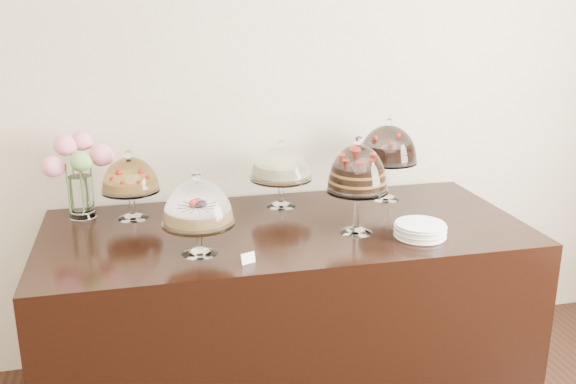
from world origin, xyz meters
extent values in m
cube|color=beige|center=(0.00, 3.00, 1.50)|extent=(5.00, 0.04, 3.00)
cube|color=black|center=(0.15, 2.45, 0.45)|extent=(2.20, 1.00, 0.90)
cone|color=white|center=(-0.27, 2.22, 0.91)|extent=(0.15, 0.15, 0.02)
cylinder|color=white|center=(-0.27, 2.22, 0.98)|extent=(0.03, 0.03, 0.10)
cylinder|color=white|center=(-0.27, 2.22, 1.03)|extent=(0.30, 0.30, 0.01)
cylinder|color=#A8854A|center=(-0.27, 2.22, 1.06)|extent=(0.24, 0.24, 0.05)
sphere|color=#B5190E|center=(-0.20, 2.24, 1.10)|extent=(0.02, 0.02, 0.02)
sphere|color=#B5190E|center=(-0.32, 2.26, 1.10)|extent=(0.02, 0.02, 0.02)
sphere|color=#B5190E|center=(-0.28, 2.15, 1.10)|extent=(0.02, 0.02, 0.02)
sphere|color=white|center=(-0.27, 2.22, 1.23)|extent=(0.04, 0.04, 0.04)
cone|color=white|center=(0.44, 2.30, 0.91)|extent=(0.15, 0.15, 0.02)
cylinder|color=white|center=(0.44, 2.30, 1.01)|extent=(0.03, 0.03, 0.17)
cylinder|color=white|center=(0.44, 2.30, 1.10)|extent=(0.27, 0.27, 0.01)
cylinder|color=black|center=(0.44, 2.30, 1.15)|extent=(0.20, 0.20, 0.10)
sphere|color=#B5190E|center=(0.49, 2.32, 1.22)|extent=(0.02, 0.02, 0.02)
sphere|color=#B5190E|center=(0.45, 2.36, 1.22)|extent=(0.02, 0.02, 0.02)
sphere|color=#B5190E|center=(0.40, 2.34, 1.22)|extent=(0.02, 0.02, 0.02)
sphere|color=#B5190E|center=(0.39, 2.29, 1.22)|extent=(0.02, 0.02, 0.02)
sphere|color=#B5190E|center=(0.43, 2.25, 1.22)|extent=(0.02, 0.02, 0.02)
sphere|color=#B5190E|center=(0.48, 2.27, 1.22)|extent=(0.02, 0.02, 0.02)
sphere|color=white|center=(0.44, 2.30, 1.32)|extent=(0.04, 0.04, 0.04)
cone|color=white|center=(0.20, 2.75, 0.91)|extent=(0.15, 0.15, 0.02)
cylinder|color=white|center=(0.20, 2.75, 0.98)|extent=(0.03, 0.03, 0.12)
cylinder|color=white|center=(0.20, 2.75, 1.05)|extent=(0.31, 0.31, 0.01)
cylinder|color=#F0E6B9|center=(0.20, 2.75, 1.08)|extent=(0.24, 0.24, 0.06)
sphere|color=white|center=(0.20, 2.75, 1.22)|extent=(0.04, 0.04, 0.04)
cone|color=white|center=(0.75, 2.74, 0.91)|extent=(0.15, 0.15, 0.02)
cylinder|color=white|center=(0.75, 2.74, 1.01)|extent=(0.03, 0.03, 0.17)
cylinder|color=white|center=(0.75, 2.74, 1.11)|extent=(0.31, 0.31, 0.01)
cylinder|color=black|center=(0.75, 2.74, 1.15)|extent=(0.24, 0.24, 0.08)
sphere|color=#B5190E|center=(0.82, 2.75, 1.20)|extent=(0.02, 0.02, 0.02)
sphere|color=#B5190E|center=(0.71, 2.78, 1.20)|extent=(0.02, 0.02, 0.02)
sphere|color=#B5190E|center=(0.74, 2.67, 1.20)|extent=(0.02, 0.02, 0.02)
sphere|color=white|center=(0.75, 2.74, 1.31)|extent=(0.04, 0.04, 0.04)
cone|color=white|center=(-0.53, 2.73, 0.91)|extent=(0.15, 0.15, 0.02)
cylinder|color=white|center=(-0.53, 2.73, 0.98)|extent=(0.03, 0.03, 0.11)
cylinder|color=white|center=(-0.53, 2.73, 1.04)|extent=(0.27, 0.27, 0.01)
cylinder|color=#AE7B33|center=(-0.53, 2.73, 1.07)|extent=(0.22, 0.22, 0.04)
sphere|color=#B5190E|center=(-0.48, 2.75, 1.10)|extent=(0.02, 0.02, 0.02)
sphere|color=#B5190E|center=(-0.52, 2.79, 1.10)|extent=(0.02, 0.02, 0.02)
sphere|color=#B5190E|center=(-0.58, 2.77, 1.10)|extent=(0.02, 0.02, 0.02)
sphere|color=#B5190E|center=(-0.59, 2.71, 1.10)|extent=(0.02, 0.02, 0.02)
sphere|color=#B5190E|center=(-0.55, 2.67, 1.10)|extent=(0.02, 0.02, 0.02)
sphere|color=#B5190E|center=(-0.49, 2.69, 1.10)|extent=(0.02, 0.02, 0.02)
sphere|color=white|center=(-0.53, 2.73, 1.21)|extent=(0.04, 0.04, 0.04)
cylinder|color=white|center=(-0.77, 2.80, 1.00)|extent=(0.11, 0.11, 0.20)
cylinder|color=#476B2D|center=(-0.71, 2.81, 1.07)|extent=(0.01, 0.01, 0.26)
sphere|color=pink|center=(-0.66, 2.82, 1.20)|extent=(0.11, 0.11, 0.11)
cylinder|color=#476B2D|center=(-0.76, 2.83, 1.10)|extent=(0.01, 0.01, 0.32)
sphere|color=pink|center=(-0.75, 2.86, 1.26)|extent=(0.09, 0.09, 0.09)
cylinder|color=#476B2D|center=(-0.79, 2.82, 1.09)|extent=(0.01, 0.01, 0.31)
sphere|color=pink|center=(-0.82, 2.83, 1.25)|extent=(0.10, 0.10, 0.10)
cylinder|color=#476B2D|center=(-0.82, 2.76, 1.06)|extent=(0.01, 0.01, 0.24)
sphere|color=pink|center=(-0.87, 2.73, 1.18)|extent=(0.10, 0.10, 0.10)
cylinder|color=#476B2D|center=(-0.76, 2.75, 1.07)|extent=(0.01, 0.01, 0.26)
sphere|color=#6D9D4C|center=(-0.75, 2.69, 1.20)|extent=(0.09, 0.09, 0.09)
cylinder|color=white|center=(0.70, 2.18, 0.90)|extent=(0.22, 0.22, 0.01)
cylinder|color=white|center=(0.70, 2.18, 0.92)|extent=(0.21, 0.21, 0.01)
cylinder|color=white|center=(0.70, 2.18, 0.93)|extent=(0.22, 0.22, 0.01)
cylinder|color=white|center=(0.70, 2.18, 0.94)|extent=(0.21, 0.21, 0.01)
cylinder|color=white|center=(0.70, 2.18, 0.95)|extent=(0.22, 0.22, 0.01)
cylinder|color=white|center=(0.70, 2.18, 0.96)|extent=(0.21, 0.21, 0.01)
cube|color=white|center=(-0.09, 2.07, 0.92)|extent=(0.06, 0.04, 0.04)
camera|label=1|loc=(-0.48, -0.25, 1.92)|focal=40.00mm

